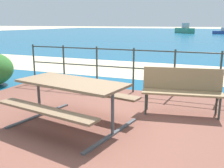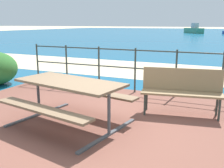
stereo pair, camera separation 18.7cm
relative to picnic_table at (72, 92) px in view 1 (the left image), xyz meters
name	(u,v)px [view 1 (the left image)]	position (x,y,z in m)	size (l,w,h in m)	color
ground_plane	(92,131)	(0.35, 0.00, -0.64)	(240.00, 240.00, 0.00)	beige
patio_paving	(92,129)	(0.35, 0.00, -0.61)	(6.40, 5.20, 0.06)	brown
sea_water	(201,34)	(0.35, 40.00, -0.63)	(90.00, 90.00, 0.01)	#145B84
beach_strip	(160,71)	(0.35, 5.87, -0.63)	(54.00, 3.64, 0.01)	beige
picnic_table	(72,92)	(0.00, 0.00, 0.00)	(2.08, 1.80, 0.75)	#7A6047
park_bench	(182,87)	(1.63, 1.26, -0.07)	(1.51, 0.63, 0.86)	#8C704C
railing_fence	(134,65)	(0.35, 2.41, 0.09)	(5.94, 0.04, 1.10)	#2D3833
boat_mid	(184,30)	(-2.68, 43.71, -0.08)	(3.80, 4.85, 1.73)	#338466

